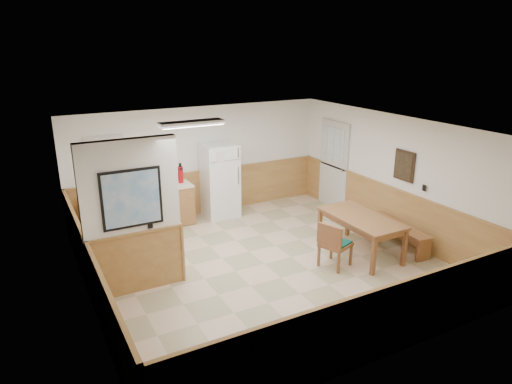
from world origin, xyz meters
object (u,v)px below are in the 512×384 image
dining_table (361,221)px  fire_extinguisher (181,174)px  dining_bench (398,230)px  dining_chair (333,242)px  refrigerator (220,180)px  soap_bottle (110,189)px

dining_table → fire_extinguisher: 4.01m
dining_table → dining_bench: dining_table is taller
dining_chair → fire_extinguisher: size_ratio=1.91×
refrigerator → dining_chair: bearing=-76.8°
dining_bench → dining_table: bearing=178.9°
refrigerator → fire_extinguisher: (-0.89, 0.09, 0.25)m
dining_bench → dining_chair: dining_chair is taller
refrigerator → dining_table: bearing=-62.6°
dining_bench → fire_extinguisher: 4.71m
refrigerator → soap_bottle: bearing=-179.9°
fire_extinguisher → soap_bottle: (-1.54, -0.04, -0.09)m
refrigerator → dining_chair: size_ratio=1.99×
fire_extinguisher → refrigerator: bearing=6.2°
dining_table → dining_bench: 0.96m
refrigerator → soap_bottle: refrigerator is taller
refrigerator → dining_chair: refrigerator is taller
dining_table → dining_bench: size_ratio=1.09×
dining_chair → fire_extinguisher: fire_extinguisher is taller
fire_extinguisher → dining_table: bearing=-41.0°
dining_table → fire_extinguisher: (-2.40, 3.18, 0.44)m
dining_table → dining_chair: 0.86m
dining_bench → refrigerator: bearing=132.2°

